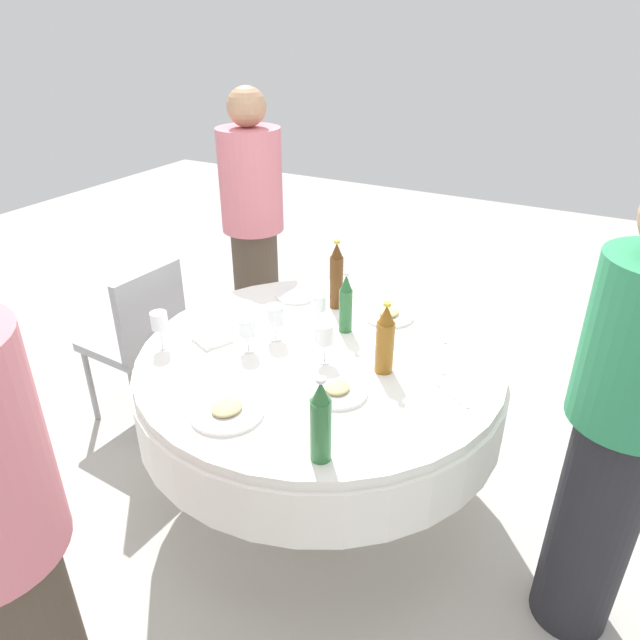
% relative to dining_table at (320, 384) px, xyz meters
% --- Properties ---
extents(ground_plane, '(10.00, 10.00, 0.00)m').
position_rel_dining_table_xyz_m(ground_plane, '(0.00, 0.00, -0.59)').
color(ground_plane, '#B7B2A8').
extents(dining_table, '(1.46, 1.46, 0.74)m').
position_rel_dining_table_xyz_m(dining_table, '(0.00, 0.00, 0.00)').
color(dining_table, white).
rests_on(dining_table, ground_plane).
extents(bottle_green_east, '(0.06, 0.06, 0.27)m').
position_rel_dining_table_xyz_m(bottle_green_east, '(-0.21, 0.01, 0.27)').
color(bottle_green_east, '#2D6B38').
rests_on(bottle_green_east, dining_table).
extents(bottle_green_front, '(0.06, 0.06, 0.29)m').
position_rel_dining_table_xyz_m(bottle_green_front, '(0.53, 0.29, 0.28)').
color(bottle_green_front, '#2D6B38').
rests_on(bottle_green_front, dining_table).
extents(bottle_amber_rear, '(0.07, 0.07, 0.28)m').
position_rel_dining_table_xyz_m(bottle_amber_rear, '(-0.00, 0.27, 0.28)').
color(bottle_amber_rear, '#8C5619').
rests_on(bottle_amber_rear, dining_table).
extents(bottle_brown_north, '(0.06, 0.06, 0.32)m').
position_rel_dining_table_xyz_m(bottle_brown_north, '(-0.39, -0.13, 0.30)').
color(bottle_brown_north, '#593314').
rests_on(bottle_brown_north, dining_table).
extents(wine_glass_north, '(0.07, 0.07, 0.15)m').
position_rel_dining_table_xyz_m(wine_glass_north, '(0.26, -0.58, 0.26)').
color(wine_glass_north, white).
rests_on(wine_glass_north, dining_table).
extents(wine_glass_mid, '(0.08, 0.08, 0.16)m').
position_rel_dining_table_xyz_m(wine_glass_mid, '(0.05, 0.04, 0.26)').
color(wine_glass_mid, white).
rests_on(wine_glass_mid, dining_table).
extents(wine_glass_inner, '(0.06, 0.06, 0.15)m').
position_rel_dining_table_xyz_m(wine_glass_inner, '(-0.18, -0.10, 0.26)').
color(wine_glass_inner, white).
rests_on(wine_glass_inner, dining_table).
extents(wine_glass_far, '(0.07, 0.07, 0.14)m').
position_rel_dining_table_xyz_m(wine_glass_far, '(0.12, -0.26, 0.25)').
color(wine_glass_far, white).
rests_on(wine_glass_far, dining_table).
extents(wine_glass_west, '(0.08, 0.08, 0.15)m').
position_rel_dining_table_xyz_m(wine_glass_west, '(-0.01, -0.21, 0.25)').
color(wine_glass_west, white).
rests_on(wine_glass_west, dining_table).
extents(plate_west, '(0.21, 0.21, 0.04)m').
position_rel_dining_table_xyz_m(plate_west, '(0.21, 0.19, 0.16)').
color(plate_west, white).
rests_on(plate_west, dining_table).
extents(plate_south, '(0.25, 0.25, 0.04)m').
position_rel_dining_table_xyz_m(plate_south, '(0.49, -0.08, 0.16)').
color(plate_south, white).
rests_on(plate_south, dining_table).
extents(plate_right, '(0.21, 0.21, 0.04)m').
position_rel_dining_table_xyz_m(plate_right, '(-0.40, 0.12, 0.16)').
color(plate_right, white).
rests_on(plate_right, dining_table).
extents(plate_outer, '(0.20, 0.20, 0.02)m').
position_rel_dining_table_xyz_m(plate_outer, '(-0.40, -0.34, 0.15)').
color(plate_outer, white).
rests_on(plate_outer, dining_table).
extents(fork_front, '(0.17, 0.10, 0.00)m').
position_rel_dining_table_xyz_m(fork_front, '(-0.38, 0.37, 0.15)').
color(fork_front, silver).
rests_on(fork_front, dining_table).
extents(spoon_rear, '(0.11, 0.16, 0.00)m').
position_rel_dining_table_xyz_m(spoon_rear, '(0.03, 0.54, 0.15)').
color(spoon_rear, silver).
rests_on(spoon_rear, dining_table).
extents(fork_north, '(0.17, 0.09, 0.00)m').
position_rel_dining_table_xyz_m(fork_north, '(-0.16, 0.44, 0.15)').
color(fork_north, silver).
rests_on(fork_north, dining_table).
extents(folded_napkin, '(0.16, 0.16, 0.02)m').
position_rel_dining_table_xyz_m(folded_napkin, '(0.12, -0.43, 0.16)').
color(folded_napkin, white).
rests_on(folded_napkin, dining_table).
extents(person_east, '(0.34, 0.34, 1.60)m').
position_rel_dining_table_xyz_m(person_east, '(-0.83, -0.87, 0.25)').
color(person_east, '#4C3F33').
rests_on(person_east, ground_plane).
extents(person_front, '(0.34, 0.34, 1.59)m').
position_rel_dining_table_xyz_m(person_front, '(0.09, 1.07, 0.24)').
color(person_front, '#26262B').
rests_on(person_front, ground_plane).
extents(chair_inner, '(0.42, 0.42, 0.87)m').
position_rel_dining_table_xyz_m(chair_inner, '(-0.07, -1.05, -0.07)').
color(chair_inner, '#99999E').
rests_on(chair_inner, ground_plane).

